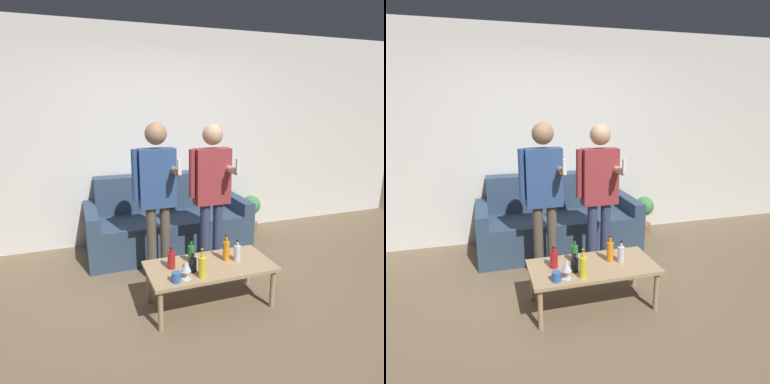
# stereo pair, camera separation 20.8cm
# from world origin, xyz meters

# --- Properties ---
(ground_plane) EXTENTS (16.00, 16.00, 0.00)m
(ground_plane) POSITION_xyz_m (0.00, 0.00, 0.00)
(ground_plane) COLOR #756047
(wall_back) EXTENTS (8.00, 0.06, 2.70)m
(wall_back) POSITION_xyz_m (0.00, 2.01, 1.35)
(wall_back) COLOR silver
(wall_back) RESTS_ON ground_plane
(couch) EXTENTS (1.96, 0.84, 0.91)m
(couch) POSITION_xyz_m (0.04, 1.58, 0.32)
(couch) COLOR #334760
(couch) RESTS_ON ground_plane
(coffee_table) EXTENTS (1.12, 0.55, 0.39)m
(coffee_table) POSITION_xyz_m (0.06, 0.21, 0.35)
(coffee_table) COLOR tan
(coffee_table) RESTS_ON ground_plane
(bottle_orange) EXTENTS (0.06, 0.06, 0.20)m
(bottle_orange) POSITION_xyz_m (0.32, 0.20, 0.47)
(bottle_orange) COLOR silver
(bottle_orange) RESTS_ON coffee_table
(bottle_green) EXTENTS (0.06, 0.06, 0.25)m
(bottle_green) POSITION_xyz_m (0.23, 0.25, 0.49)
(bottle_green) COLOR orange
(bottle_green) RESTS_ON coffee_table
(bottle_dark) EXTENTS (0.07, 0.07, 0.20)m
(bottle_dark) POSITION_xyz_m (-0.28, 0.26, 0.47)
(bottle_dark) COLOR #B21E1E
(bottle_dark) RESTS_ON coffee_table
(bottle_yellow) EXTENTS (0.07, 0.07, 0.16)m
(bottle_yellow) POSITION_xyz_m (-0.12, 0.15, 0.46)
(bottle_yellow) COLOR black
(bottle_yellow) RESTS_ON coffee_table
(bottle_red) EXTENTS (0.06, 0.06, 0.25)m
(bottle_red) POSITION_xyz_m (-0.09, 0.02, 0.49)
(bottle_red) COLOR yellow
(bottle_red) RESTS_ON coffee_table
(bottle_clear) EXTENTS (0.06, 0.06, 0.22)m
(bottle_clear) POSITION_xyz_m (-0.08, 0.32, 0.48)
(bottle_clear) COLOR #23752D
(bottle_clear) RESTS_ON coffee_table
(wine_glass_near) EXTENTS (0.08, 0.08, 0.16)m
(wine_glass_near) POSITION_xyz_m (-0.22, 0.04, 0.50)
(wine_glass_near) COLOR silver
(wine_glass_near) RESTS_ON coffee_table
(cup_on_table) EXTENTS (0.07, 0.07, 0.08)m
(cup_on_table) POSITION_xyz_m (-0.31, 0.02, 0.43)
(cup_on_table) COLOR #3366B2
(cup_on_table) RESTS_ON coffee_table
(person_standing_left) EXTENTS (0.43, 0.41, 1.61)m
(person_standing_left) POSITION_xyz_m (-0.25, 0.85, 0.97)
(person_standing_left) COLOR brown
(person_standing_left) RESTS_ON ground_plane
(person_standing_right) EXTENTS (0.43, 0.40, 1.58)m
(person_standing_right) POSITION_xyz_m (0.32, 0.82, 0.95)
(person_standing_right) COLOR navy
(person_standing_right) RESTS_ON ground_plane
(potted_plant) EXTENTS (0.27, 0.27, 0.52)m
(potted_plant) POSITION_xyz_m (1.32, 1.74, 0.31)
(potted_plant) COLOR #936042
(potted_plant) RESTS_ON ground_plane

